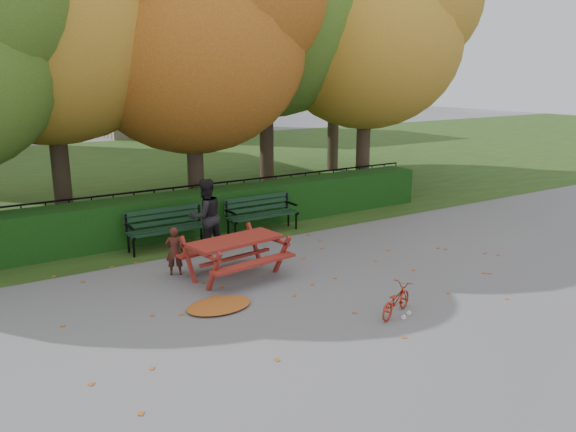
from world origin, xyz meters
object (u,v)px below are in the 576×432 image
tree_e (380,29)px  tree_b (62,2)px  tree_c (206,31)px  bicycle (396,300)px  tree_g (346,30)px  adult (206,216)px  child (174,251)px  picnic_table (235,248)px  bench_left (167,225)px  bench_right (261,211)px

tree_e → tree_b: bearing=173.8°
tree_c → bicycle: 8.93m
tree_g → adult: bearing=-142.8°
tree_c → child: (-2.64, -4.00, -4.35)m
tree_c → bicycle: size_ratio=8.52×
picnic_table → tree_e: bearing=24.4°
tree_e → adult: (-7.23, -2.87, -4.27)m
bicycle → tree_b: bearing=-2.8°
child → bicycle: size_ratio=1.02×
tree_e → child: tree_e is taller
tree_e → tree_g: bearing=65.6°
picnic_table → bicycle: picnic_table is taller
tree_c → bench_left: bearing=-133.4°
tree_c → child: tree_c is taller
bench_left → bicycle: size_ratio=1.92×
picnic_table → tree_b: bearing=98.6°
tree_c → bench_right: 4.87m
bench_left → adult: 1.04m
child → adult: bearing=-118.1°
bicycle → tree_g: bearing=-56.4°
bench_left → picnic_table: bearing=-80.3°
child → adult: adult is taller
tree_b → tree_e: 9.03m
tree_e → picnic_table: size_ratio=4.21×
tree_b → adult: bearing=-65.7°
tree_e → bench_right: tree_e is taller
tree_e → bicycle: size_ratio=8.68×
bench_right → child: 3.39m
bench_right → tree_e: bearing=20.9°
bench_right → bicycle: 5.44m
tree_g → tree_e: bearing=-114.4°
tree_b → bench_left: (1.14, -3.04, -4.88)m
tree_c → child: 6.47m
child → tree_b: bearing=-61.1°
tree_b → bench_right: size_ratio=4.88×
tree_b → bicycle: 10.33m
tree_b → tree_g: size_ratio=1.03×
bicycle → bench_right: bearing=-28.3°
bench_left → adult: (0.59, -0.80, 0.29)m
bench_left → picnic_table: size_ratio=0.93×
bench_right → picnic_table: bench_right is taller
picnic_table → child: 1.20m
tree_b → tree_c: bearing=-13.5°
bench_right → picnic_table: (-1.97, -2.49, 0.07)m
tree_b → child: 6.90m
tree_c → tree_g: size_ratio=0.94×
bench_right → adult: 2.00m
tree_c → picnic_table: tree_c is taller
bench_right → tree_g: bearing=40.0°
bicycle → tree_e: bearing=-60.9°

